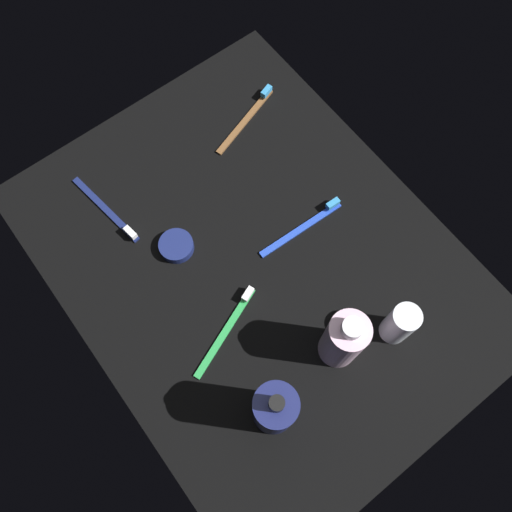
# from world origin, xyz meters

# --- Properties ---
(ground_plane) EXTENTS (0.84, 0.64, 0.01)m
(ground_plane) POSITION_xyz_m (0.00, 0.00, -0.01)
(ground_plane) COLOR black
(lotion_bottle) EXTENTS (0.07, 0.07, 0.19)m
(lotion_bottle) POSITION_xyz_m (0.23, -0.14, 0.08)
(lotion_bottle) COLOR navy
(lotion_bottle) RESTS_ON ground_plane
(bodywash_bottle) EXTENTS (0.06, 0.06, 0.17)m
(bodywash_bottle) POSITION_xyz_m (0.21, 0.01, 0.08)
(bodywash_bottle) COLOR silver
(bodywash_bottle) RESTS_ON ground_plane
(deodorant_stick) EXTENTS (0.05, 0.05, 0.10)m
(deodorant_stick) POSITION_xyz_m (0.24, 0.11, 0.05)
(deodorant_stick) COLOR silver
(deodorant_stick) RESTS_ON ground_plane
(toothbrush_navy) EXTENTS (0.18, 0.04, 0.02)m
(toothbrush_navy) POSITION_xyz_m (-0.24, -0.16, 0.01)
(toothbrush_navy) COLOR navy
(toothbrush_navy) RESTS_ON ground_plane
(toothbrush_blue) EXTENTS (0.02, 0.18, 0.02)m
(toothbrush_blue) POSITION_xyz_m (-0.00, 0.12, 0.01)
(toothbrush_blue) COLOR blue
(toothbrush_blue) RESTS_ON ground_plane
(toothbrush_green) EXTENTS (0.08, 0.17, 0.02)m
(toothbrush_green) POSITION_xyz_m (0.07, -0.11, 0.01)
(toothbrush_green) COLOR green
(toothbrush_green) RESTS_ON ground_plane
(toothbrush_brown) EXTENTS (0.07, 0.18, 0.02)m
(toothbrush_brown) POSITION_xyz_m (-0.25, 0.17, 0.01)
(toothbrush_brown) COLOR brown
(toothbrush_brown) RESTS_ON ground_plane
(cream_tin_left) EXTENTS (0.06, 0.06, 0.02)m
(cream_tin_left) POSITION_xyz_m (-0.11, -0.10, 0.01)
(cream_tin_left) COLOR navy
(cream_tin_left) RESTS_ON ground_plane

